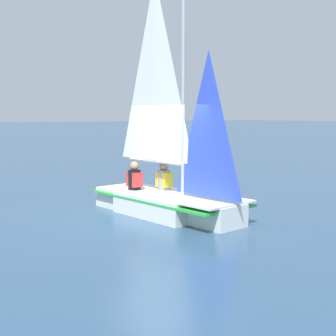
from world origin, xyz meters
name	(u,v)px	position (x,y,z in m)	size (l,w,h in m)	color
ground_plane	(168,214)	(0.00, 0.00, 0.00)	(260.00, 260.00, 0.00)	#2D4C6B
sailboat_main	(167,183)	(-0.03, 0.00, 0.72)	(4.13, 2.02, 5.55)	white
sailor_helm	(164,183)	(-0.55, 0.27, 0.63)	(0.37, 0.34, 1.16)	black
sailor_crew	(134,184)	(-0.98, -0.31, 0.62)	(0.37, 0.34, 1.16)	black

